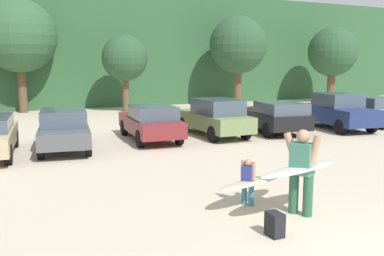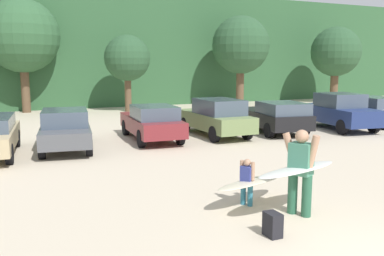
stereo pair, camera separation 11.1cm
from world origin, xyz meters
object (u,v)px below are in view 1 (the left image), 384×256
at_px(surfboard_white, 299,169).
at_px(backpack_dropped, 275,224).
at_px(parked_car_black, 273,116).
at_px(parked_car_maroon, 151,122).
at_px(parked_car_silver, 373,110).
at_px(person_adult, 302,167).
at_px(person_child, 248,179).
at_px(surfboard_cream, 254,181).
at_px(parked_car_navy, 337,111).
at_px(parked_car_olive_green, 214,117).
at_px(parked_car_dark_gray, 64,129).

distance_m(surfboard_white, backpack_dropped, 1.46).
bearing_deg(surfboard_white, parked_car_black, -137.69).
bearing_deg(parked_car_maroon, parked_car_silver, -88.90).
height_order(person_adult, person_child, person_adult).
relative_size(person_child, surfboard_cream, 0.47).
distance_m(parked_car_navy, surfboard_white, 12.68).
bearing_deg(parked_car_silver, surfboard_white, 131.89).
xyz_separation_m(parked_car_silver, person_adult, (-11.91, -8.90, 0.26)).
bearing_deg(parked_car_olive_green, parked_car_navy, -96.93).
xyz_separation_m(surfboard_white, backpack_dropped, (-1.05, -0.66, -0.78)).
bearing_deg(backpack_dropped, parked_car_navy, 42.00).
relative_size(parked_car_black, parked_car_silver, 1.14).
xyz_separation_m(person_child, backpack_dropped, (-0.47, -1.67, -0.37)).
bearing_deg(parked_car_dark_gray, person_child, -152.62).
relative_size(parked_car_maroon, person_adult, 2.56).
distance_m(person_adult, surfboard_cream, 1.19).
xyz_separation_m(parked_car_olive_green, person_adult, (-2.86, -9.36, 0.18)).
height_order(parked_car_maroon, surfboard_white, parked_car_maroon).
bearing_deg(parked_car_olive_green, parked_car_dark_gray, 93.14).
distance_m(parked_car_silver, person_adult, 14.87).
relative_size(parked_car_navy, parked_car_silver, 1.11).
distance_m(parked_car_dark_gray, backpack_dropped, 10.01).
distance_m(parked_car_dark_gray, surfboard_cream, 8.61).
height_order(parked_car_black, person_child, parked_car_black).
distance_m(parked_car_olive_green, person_child, 9.12).
bearing_deg(person_child, surfboard_white, 93.41).
relative_size(parked_car_black, surfboard_cream, 2.09).
height_order(parked_car_black, person_adult, person_adult).
distance_m(parked_car_black, backpack_dropped, 11.95).
xyz_separation_m(parked_car_black, parked_car_navy, (3.45, -0.45, 0.11)).
bearing_deg(backpack_dropped, person_child, 74.34).
xyz_separation_m(person_adult, person_child, (-0.69, 0.97, -0.42)).
relative_size(person_adult, surfboard_white, 0.76).
distance_m(parked_car_navy, surfboard_cream, 12.38).
relative_size(parked_car_maroon, person_child, 4.38).
xyz_separation_m(parked_car_silver, surfboard_white, (-12.02, -8.94, 0.24)).
bearing_deg(parked_car_dark_gray, parked_car_navy, -84.01).
relative_size(parked_car_silver, surfboard_white, 1.73).
bearing_deg(surfboard_white, parked_car_silver, -158.35).
height_order(parked_car_maroon, parked_car_olive_green, parked_car_olive_green).
bearing_deg(surfboard_white, person_child, -75.11).
distance_m(parked_car_olive_green, person_adult, 9.79).
relative_size(parked_car_black, person_child, 4.46).
xyz_separation_m(parked_car_navy, surfboard_white, (-9.28, -8.64, 0.13)).
height_order(parked_car_olive_green, parked_car_silver, parked_car_olive_green).
height_order(parked_car_navy, person_adult, person_adult).
bearing_deg(parked_car_olive_green, surfboard_cream, 157.85).
bearing_deg(parked_car_navy, surfboard_cream, 136.54).
xyz_separation_m(parked_car_maroon, parked_car_silver, (11.95, -0.58, -0.01)).
bearing_deg(parked_car_black, parked_car_navy, -88.78).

